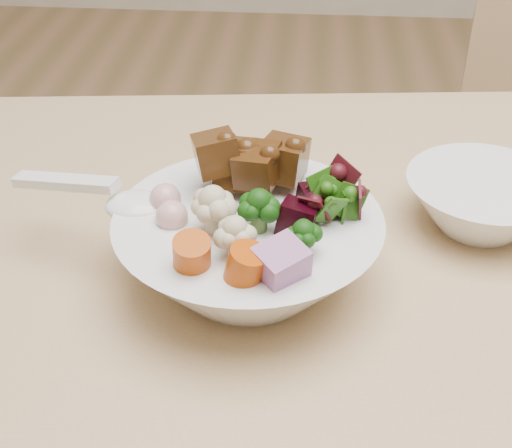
% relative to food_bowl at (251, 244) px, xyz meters
% --- Properties ---
extents(food_bowl, '(0.25, 0.25, 0.14)m').
position_rel_food_bowl_xyz_m(food_bowl, '(0.00, 0.00, 0.00)').
color(food_bowl, white).
rests_on(food_bowl, dining_table).
extents(soup_spoon, '(0.17, 0.08, 0.03)m').
position_rel_food_bowl_xyz_m(soup_spoon, '(-0.13, 0.02, 0.03)').
color(soup_spoon, white).
rests_on(soup_spoon, food_bowl).
extents(side_bowl, '(0.17, 0.17, 0.06)m').
position_rel_food_bowl_xyz_m(side_bowl, '(0.24, 0.12, -0.02)').
color(side_bowl, white).
rests_on(side_bowl, dining_table).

